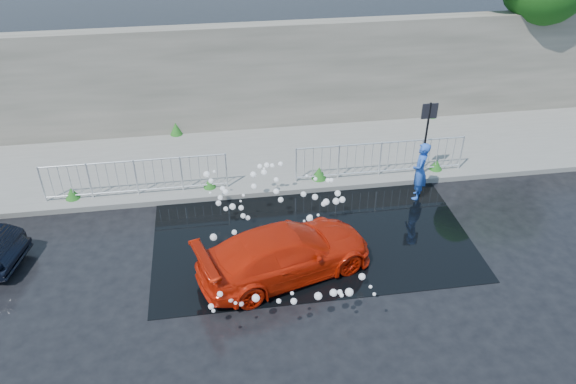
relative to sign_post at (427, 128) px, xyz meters
name	(u,v)px	position (x,y,z in m)	size (l,w,h in m)	color
ground	(298,260)	(-4.20, -3.10, -1.72)	(90.00, 90.00, 0.00)	black
pavement	(272,157)	(-4.20, 1.90, -1.65)	(30.00, 4.00, 0.15)	slate
curb	(281,191)	(-4.20, -0.10, -1.64)	(30.00, 0.25, 0.16)	slate
retaining_wall	(263,77)	(-4.20, 4.10, 0.18)	(30.00, 0.60, 3.50)	#565348
puddle	(310,233)	(-3.70, -2.10, -1.72)	(8.00, 5.00, 0.01)	black
sign_post	(427,128)	(0.00, 0.00, 0.00)	(0.45, 0.06, 2.50)	black
railing_left	(136,176)	(-8.20, 0.25, -0.99)	(5.05, 0.05, 1.10)	silver
railing_right	(380,157)	(-1.20, 0.25, -0.99)	(5.05, 0.05, 1.10)	silver
weeds	(261,158)	(-4.59, 1.46, -1.40)	(12.17, 3.93, 0.42)	#16551B
water_spray	(278,218)	(-4.56, -2.26, -1.01)	(3.68, 5.42, 1.12)	white
red_car	(286,252)	(-4.55, -3.50, -1.12)	(1.69, 4.14, 1.20)	red
person	(420,171)	(-0.40, -0.86, -0.87)	(0.62, 0.41, 1.71)	blue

